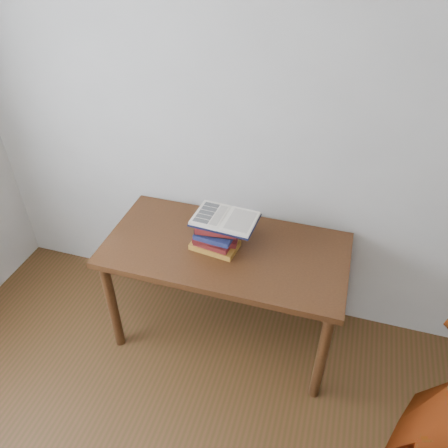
% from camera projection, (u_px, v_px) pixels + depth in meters
% --- Properties ---
extents(room_shell, '(3.54, 3.54, 2.62)m').
position_uv_depth(room_shell, '(11.00, 335.00, 0.86)').
color(room_shell, '#B7B4AD').
rests_on(room_shell, ground).
extents(desk, '(1.36, 0.68, 0.73)m').
position_uv_depth(desk, '(225.00, 260.00, 2.50)').
color(desk, '#462511').
rests_on(desk, ground).
extents(book_stack, '(0.27, 0.20, 0.18)m').
position_uv_depth(book_stack, '(216.00, 235.00, 2.39)').
color(book_stack, '#A57725').
rests_on(book_stack, desk).
extents(open_book, '(0.35, 0.26, 0.03)m').
position_uv_depth(open_book, '(225.00, 219.00, 2.32)').
color(open_book, black).
rests_on(open_book, book_stack).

